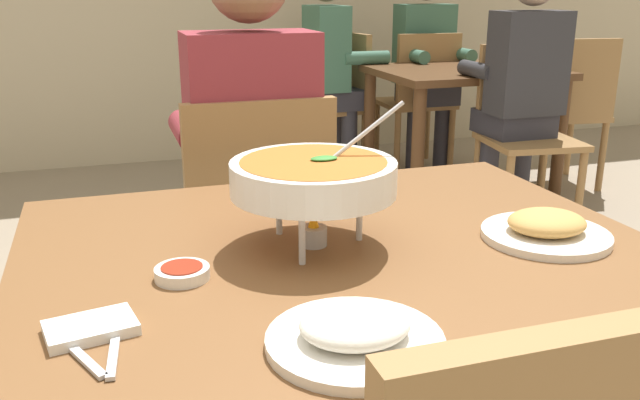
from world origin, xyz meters
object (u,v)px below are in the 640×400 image
sauce_dish (182,272)px  chair_bg_corner (570,105)px  curry_bowl (313,178)px  dining_table_far (463,91)px  diner_main (250,146)px  rice_plate (355,333)px  chair_diner_main (255,226)px  chair_bg_right (523,123)px  patron_bg_left (332,60)px  chair_bg_middle (421,94)px  patron_bg_middle (426,56)px  dining_table_main (345,302)px  appetizer_plate (546,229)px  patron_bg_right (522,78)px  chair_bg_left (337,96)px

sauce_dish → chair_bg_corner: chair_bg_corner is taller
curry_bowl → sauce_dish: (-0.25, -0.08, -0.12)m
dining_table_far → chair_bg_corner: bearing=-12.3°
diner_main → rice_plate: 1.14m
diner_main → dining_table_far: size_ratio=1.31×
chair_diner_main → chair_bg_corner: size_ratio=1.00×
chair_diner_main → curry_bowl: size_ratio=2.71×
curry_bowl → chair_bg_right: bearing=47.1°
chair_bg_right → chair_bg_corner: 0.70m
diner_main → rice_plate: bearing=-95.3°
diner_main → patron_bg_left: 2.33m
chair_bg_corner → chair_bg_middle: bearing=135.6°
dining_table_far → chair_bg_corner: 0.66m
chair_bg_corner → chair_bg_right: bearing=-146.4°
patron_bg_left → patron_bg_middle: same height
sauce_dish → dining_table_main: bearing=6.8°
diner_main → appetizer_plate: (0.38, -0.87, 0.01)m
sauce_dish → rice_plate: bearing=-56.6°
chair_diner_main → diner_main: bearing=90.0°
patron_bg_middle → patron_bg_right: bearing=-90.6°
diner_main → patron_bg_middle: bearing=52.8°
chair_diner_main → patron_bg_left: bearing=65.5°
curry_bowl → dining_table_far: 2.88m
rice_plate → chair_bg_left: size_ratio=0.27×
diner_main → chair_diner_main: bearing=-90.0°
appetizer_plate → sauce_dish: size_ratio=2.67×
chair_bg_corner → dining_table_far: bearing=167.7°
patron_bg_left → patron_bg_middle: size_ratio=1.00×
curry_bowl → chair_bg_corner: bearing=44.1°
chair_bg_corner → patron_bg_left: size_ratio=0.69×
chair_bg_left → chair_diner_main: bearing=-115.0°
sauce_dish → patron_bg_right: size_ratio=0.07×
chair_diner_main → appetizer_plate: (0.38, -0.84, 0.24)m
chair_diner_main → chair_bg_corner: (2.24, 1.49, 0.00)m
chair_bg_right → appetizer_plate: bearing=-123.4°
chair_bg_left → patron_bg_right: size_ratio=0.69×
chair_bg_corner → patron_bg_right: 0.78m
patron_bg_middle → dining_table_main: bearing=-118.9°
chair_diner_main → rice_plate: chair_diner_main is taller
diner_main → sauce_dish: (-0.30, -0.84, -0.00)m
chair_diner_main → chair_bg_right: size_ratio=1.00×
dining_table_far → dining_table_main: bearing=-123.7°
rice_plate → appetizer_plate: same height
chair_bg_left → chair_bg_middle: 0.55m
curry_bowl → chair_bg_right: curry_bowl is taller
appetizer_plate → patron_bg_left: (0.60, 2.98, -0.01)m
dining_table_main → sauce_dish: (-0.30, -0.04, 0.12)m
dining_table_main → diner_main: (0.00, 0.80, 0.12)m
chair_bg_corner → dining_table_main: bearing=-134.7°
dining_table_main → appetizer_plate: bearing=-9.4°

